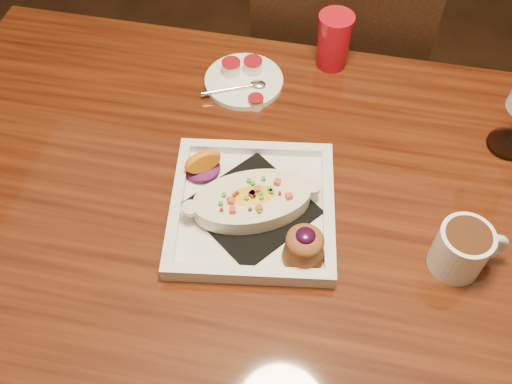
% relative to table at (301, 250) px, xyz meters
% --- Properties ---
extents(floor, '(7.00, 7.00, 0.00)m').
position_rel_table_xyz_m(floor, '(0.00, 0.00, -0.65)').
color(floor, '#321D10').
rests_on(floor, ground).
extents(table, '(1.50, 0.90, 0.75)m').
position_rel_table_xyz_m(table, '(0.00, 0.00, 0.00)').
color(table, '#60270D').
rests_on(table, floor).
extents(chair_far, '(0.42, 0.42, 0.93)m').
position_rel_table_xyz_m(chair_far, '(-0.00, 0.63, -0.15)').
color(chair_far, black).
rests_on(chair_far, floor).
extents(plate, '(0.31, 0.31, 0.08)m').
position_rel_table_xyz_m(plate, '(-0.08, -0.01, 0.12)').
color(plate, white).
rests_on(plate, table).
extents(coffee_mug, '(0.12, 0.08, 0.09)m').
position_rel_table_xyz_m(coffee_mug, '(0.25, -0.03, 0.14)').
color(coffee_mug, white).
rests_on(coffee_mug, table).
extents(saucer, '(0.16, 0.16, 0.11)m').
position_rel_table_xyz_m(saucer, '(-0.17, 0.31, 0.11)').
color(saucer, white).
rests_on(saucer, table).
extents(creamer_loose, '(0.03, 0.03, 0.02)m').
position_rel_table_xyz_m(creamer_loose, '(-0.14, 0.25, 0.11)').
color(creamer_loose, white).
rests_on(creamer_loose, table).
extents(red_tumbler, '(0.07, 0.07, 0.12)m').
position_rel_table_xyz_m(red_tumbler, '(-0.01, 0.40, 0.16)').
color(red_tumbler, red).
rests_on(red_tumbler, table).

